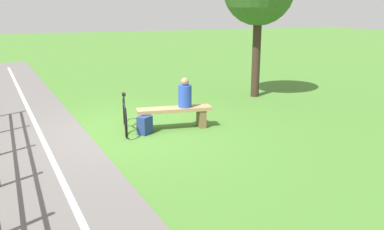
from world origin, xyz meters
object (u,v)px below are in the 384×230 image
(bench, at_px, (174,114))
(bicycle, at_px, (125,116))
(backpack, at_px, (145,125))
(person_seated, at_px, (185,94))

(bench, relative_size, bicycle, 1.07)
(bench, height_order, bicycle, bicycle)
(bicycle, relative_size, backpack, 4.08)
(person_seated, bearing_deg, backpack, 14.12)
(person_seated, relative_size, backpack, 1.69)
(person_seated, distance_m, bicycle, 1.45)
(bench, height_order, backpack, bench)
(bench, distance_m, person_seated, 0.52)
(person_seated, relative_size, bicycle, 0.41)
(backpack, bearing_deg, bench, -169.47)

